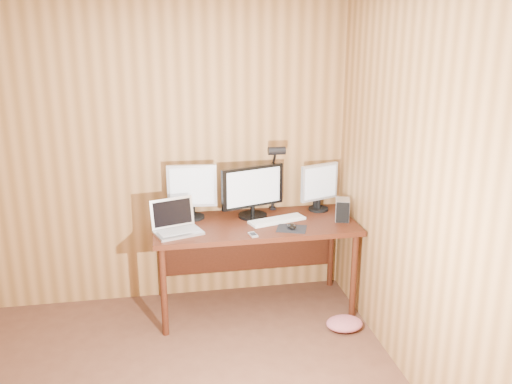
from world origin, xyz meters
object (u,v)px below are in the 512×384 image
object	(u,v)px
monitor_left	(192,190)
keyboard	(277,220)
desk_lamp	(275,169)
desk	(253,234)
mouse	(292,226)
laptop	(176,224)
monitor_center	(253,191)
hard_drive	(342,210)
phone	(253,235)
monitor_right	(319,186)
speaker	(316,202)

from	to	relation	value
monitor_left	keyboard	world-z (taller)	monitor_left
keyboard	desk_lamp	bearing A→B (deg)	66.17
desk	mouse	world-z (taller)	mouse
laptop	mouse	size ratio (longest dim) A/B	3.77
monitor_center	hard_drive	size ratio (longest dim) A/B	2.90
hard_drive	desk_lamp	world-z (taller)	desk_lamp
mouse	desk_lamp	distance (m)	0.55
hard_drive	phone	size ratio (longest dim) A/B	1.68
phone	mouse	bearing A→B (deg)	4.82
monitor_right	speaker	world-z (taller)	monitor_right
desk	speaker	world-z (taller)	speaker
monitor_right	phone	world-z (taller)	monitor_right
desk	monitor_right	xyz separation A→B (m)	(0.59, 0.14, 0.34)
laptop	desk_lamp	xyz separation A→B (m)	(0.83, 0.31, 0.32)
phone	desk_lamp	bearing A→B (deg)	51.61
hard_drive	speaker	size ratio (longest dim) A/B	1.35
monitor_right	phone	xyz separation A→B (m)	(-0.65, -0.48, -0.21)
phone	desk_lamp	xyz separation A→B (m)	(0.27, 0.50, 0.37)
monitor_right	desk_lamp	world-z (taller)	desk_lamp
mouse	phone	distance (m)	0.33
desk_lamp	speaker	bearing A→B (deg)	-4.30
desk	monitor_left	world-z (taller)	monitor_left
monitor_right	desk_lamp	xyz separation A→B (m)	(-0.38, 0.02, 0.16)
desk	mouse	size ratio (longest dim) A/B	14.95
desk	hard_drive	distance (m)	0.75
monitor_left	hard_drive	xyz separation A→B (m)	(1.18, -0.26, -0.15)
monitor_right	speaker	size ratio (longest dim) A/B	2.99
desk	laptop	bearing A→B (deg)	-166.15
laptop	phone	bearing A→B (deg)	-36.54
hard_drive	phone	xyz separation A→B (m)	(-0.77, -0.21, -0.08)
speaker	phone	bearing A→B (deg)	-141.00
desk	phone	distance (m)	0.37
laptop	speaker	distance (m)	1.24
desk	monitor_right	size ratio (longest dim) A/B	3.98
mouse	desk_lamp	size ratio (longest dim) A/B	0.18
desk	monitor_left	bearing A→B (deg)	165.33
monitor_left	phone	bearing A→B (deg)	-43.54
hard_drive	speaker	distance (m)	0.33
monitor_left	phone	world-z (taller)	monitor_left
monitor_right	speaker	distance (m)	0.15
desk	desk_lamp	xyz separation A→B (m)	(0.21, 0.16, 0.50)
keyboard	desk_lamp	size ratio (longest dim) A/B	0.79
desk	monitor_center	size ratio (longest dim) A/B	3.04
laptop	phone	distance (m)	0.60
mouse	monitor_right	bearing A→B (deg)	78.37
monitor_center	desk_lamp	distance (m)	0.27
monitor_right	laptop	distance (m)	1.26
phone	desk_lamp	size ratio (longest dim) A/B	0.18
monitor_right	monitor_center	bearing A→B (deg)	166.52
desk	laptop	size ratio (longest dim) A/B	3.96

